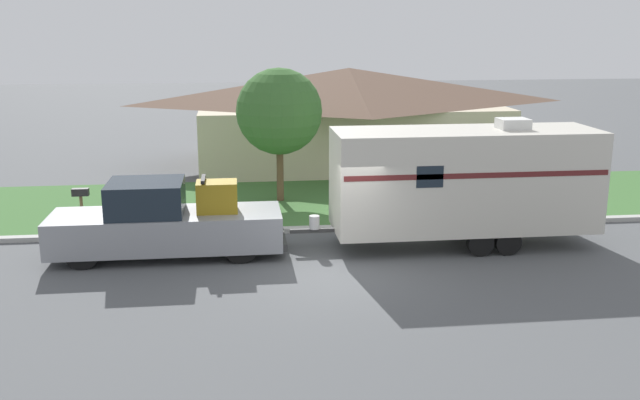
{
  "coord_description": "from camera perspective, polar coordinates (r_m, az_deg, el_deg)",
  "views": [
    {
      "loc": [
        -2.46,
        -16.37,
        5.96
      ],
      "look_at": [
        -0.24,
        1.94,
        1.4
      ],
      "focal_mm": 40.0,
      "sensor_mm": 36.0,
      "label": 1
    }
  ],
  "objects": [
    {
      "name": "travel_trailer",
      "position": [
        19.76,
        11.48,
        1.61
      ],
      "size": [
        8.33,
        2.28,
        3.5
      ],
      "color": "black",
      "rests_on": "ground_plane"
    },
    {
      "name": "curb_strip",
      "position": [
        21.1,
        0.05,
        -2.32
      ],
      "size": [
        80.0,
        0.3,
        0.14
      ],
      "color": "#ADADA8",
      "rests_on": "ground_plane"
    },
    {
      "name": "ground_plane",
      "position": [
        17.59,
        1.54,
        -5.92
      ],
      "size": [
        120.0,
        120.0,
        0.0
      ],
      "primitive_type": "plane",
      "color": "#515456"
    },
    {
      "name": "mailbox",
      "position": [
        22.07,
        -18.59,
        0.13
      ],
      "size": [
        0.48,
        0.2,
        1.29
      ],
      "color": "brown",
      "rests_on": "ground_plane"
    },
    {
      "name": "pickup_truck",
      "position": [
        19.09,
        -12.26,
        -1.81
      ],
      "size": [
        6.1,
        1.92,
        2.09
      ],
      "color": "black",
      "rests_on": "ground_plane"
    },
    {
      "name": "house_across_street",
      "position": [
        31.22,
        2.29,
        6.86
      ],
      "size": [
        13.71,
        7.72,
        4.14
      ],
      "color": "beige",
      "rests_on": "ground_plane"
    },
    {
      "name": "lawn_strip",
      "position": [
        24.62,
        -0.98,
        -0.09
      ],
      "size": [
        80.0,
        7.0,
        0.03
      ],
      "color": "#3D6B33",
      "rests_on": "ground_plane"
    },
    {
      "name": "tree_in_yard",
      "position": [
        24.19,
        -3.28,
        7.07
      ],
      "size": [
        2.91,
        2.91,
        4.57
      ],
      "color": "brown",
      "rests_on": "ground_plane"
    }
  ]
}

